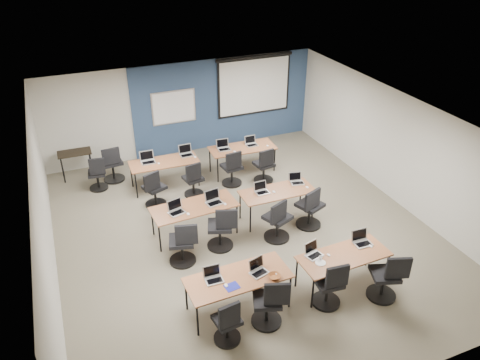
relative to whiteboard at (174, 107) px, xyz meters
name	(u,v)px	position (x,y,z in m)	size (l,w,h in m)	color
floor	(243,231)	(0.30, -4.43, -1.45)	(8.00, 9.00, 0.02)	#6B6354
ceiling	(244,120)	(0.30, -4.43, 1.25)	(8.00, 9.00, 0.02)	white
wall_back	(183,108)	(0.30, 0.07, -0.10)	(8.00, 0.04, 2.70)	beige
wall_front	(373,330)	(0.30, -8.93, -0.10)	(8.00, 0.04, 2.70)	beige
wall_left	(44,220)	(-3.70, -4.43, -0.10)	(0.04, 9.00, 2.70)	beige
wall_right	(396,148)	(4.30, -4.43, -0.10)	(0.04, 9.00, 2.70)	beige
blue_accent_panel	(224,103)	(1.55, 0.04, -0.10)	(5.50, 0.04, 2.70)	#3D5977
whiteboard	(174,107)	(0.00, 0.00, 0.00)	(1.28, 0.03, 0.98)	silver
projector_screen	(254,82)	(2.50, -0.02, 0.44)	(2.40, 0.10, 1.82)	black
training_table_front_left	(238,279)	(-0.72, -6.59, -0.76)	(1.86, 0.77, 0.73)	#A06C3B
training_table_front_right	(344,257)	(1.33, -6.79, -0.77)	(1.74, 0.73, 0.73)	#A66034
training_table_mid_left	(194,208)	(-0.74, -4.12, -0.76)	(1.87, 0.78, 0.73)	brown
training_table_mid_right	(277,193)	(1.22, -4.23, -0.77)	(1.72, 0.72, 0.73)	olive
training_table_back_left	(164,163)	(-0.81, -1.81, -0.77)	(1.75, 0.73, 0.73)	brown
training_table_back_right	(242,149)	(1.37, -1.81, -0.77)	(1.79, 0.75, 0.73)	#9B602C
laptop_0	(213,277)	(-1.13, -6.48, -0.66)	(0.31, 0.26, 0.24)	#B6B6B6
mouse_0	(226,285)	(-0.99, -6.72, -0.71)	(0.06, 0.10, 0.03)	white
task_chair_0	(228,325)	(-1.17, -7.24, -1.06)	(0.46, 0.46, 0.95)	black
laptop_1	(258,269)	(-0.34, -6.60, -0.66)	(0.31, 0.27, 0.24)	#BBBBBB
mouse_1	(277,273)	(-0.06, -6.77, -0.71)	(0.07, 0.10, 0.04)	white
task_chair_1	(269,306)	(-0.37, -7.14, -1.03)	(0.56, 0.54, 1.02)	black
laptop_2	(313,252)	(0.81, -6.55, -0.66)	(0.31, 0.26, 0.24)	#B7B7B9
mouse_2	(329,255)	(1.06, -6.69, -0.71)	(0.06, 0.09, 0.03)	white
task_chair_2	(330,287)	(0.83, -7.14, -1.03)	(0.53, 0.53, 1.01)	black
laptop_3	(362,240)	(1.85, -6.60, -0.66)	(0.34, 0.29, 0.26)	#A7A7B0
mouse_3	(371,246)	(1.94, -6.76, -0.71)	(0.06, 0.10, 0.04)	white
task_chair_3	(387,280)	(1.90, -7.38, -1.02)	(0.57, 0.55, 1.03)	black
laptop_4	(176,209)	(-1.16, -4.18, -0.66)	(0.34, 0.29, 0.26)	silver
mouse_4	(188,214)	(-0.95, -4.38, -0.71)	(0.07, 0.10, 0.04)	white
task_chair_4	(183,246)	(-1.26, -4.99, -1.02)	(0.56, 0.55, 1.03)	black
laptop_5	(214,200)	(-0.29, -4.13, -0.65)	(0.36, 0.30, 0.27)	#B8B8B8
mouse_5	(225,204)	(-0.09, -4.31, -0.71)	(0.06, 0.10, 0.04)	white
task_chair_5	(222,231)	(-0.36, -4.81, -1.02)	(0.59, 0.56, 1.04)	black
laptop_6	(261,190)	(0.87, -4.13, -0.66)	(0.31, 0.26, 0.24)	silver
mouse_6	(274,192)	(1.12, -4.25, -0.71)	(0.06, 0.10, 0.04)	white
task_chair_6	(277,223)	(0.86, -5.00, -1.02)	(0.61, 0.57, 1.05)	black
laptop_7	(296,180)	(1.81, -4.06, -0.66)	(0.31, 0.26, 0.24)	silver
mouse_7	(307,187)	(1.93, -4.36, -0.71)	(0.06, 0.10, 0.03)	white
task_chair_7	(310,210)	(1.75, -4.85, -1.01)	(0.61, 0.58, 1.05)	black
laptop_8	(148,160)	(-1.19, -1.67, -0.65)	(0.36, 0.30, 0.27)	#ADADB8
mouse_8	(159,163)	(-0.96, -1.87, -0.71)	(0.05, 0.09, 0.03)	white
task_chair_8	(154,192)	(-1.29, -2.65, -1.04)	(0.56, 0.52, 1.00)	black
laptop_9	(186,153)	(-0.17, -1.65, -0.66)	(0.35, 0.29, 0.26)	#9F9FAA
mouse_9	(195,157)	(0.00, -1.89, -0.71)	(0.07, 0.10, 0.04)	white
task_chair_9	(193,182)	(-0.27, -2.55, -1.05)	(0.50, 0.50, 0.98)	black
laptop_10	(224,147)	(0.87, -1.70, -0.66)	(0.34, 0.29, 0.26)	#ACACB6
mouse_10	(235,152)	(1.07, -1.98, -0.71)	(0.06, 0.10, 0.03)	white
task_chair_10	(232,171)	(0.84, -2.40, -1.03)	(0.54, 0.54, 1.02)	black
laptop_11	(251,143)	(1.66, -1.75, -0.66)	(0.32, 0.27, 0.24)	#BBBBC0
mouse_11	(267,146)	(2.04, -1.99, -0.71)	(0.06, 0.09, 0.03)	white
task_chair_11	(264,168)	(1.68, -2.57, -1.04)	(0.52, 0.52, 1.00)	black
blue_mousepad	(232,287)	(-0.90, -6.78, -0.72)	(0.24, 0.20, 0.01)	#1C219A
snack_bowl	(274,276)	(-0.14, -6.84, -0.69)	(0.22, 0.22, 0.05)	brown
snack_plate	(320,263)	(0.81, -6.81, -0.71)	(0.20, 0.20, 0.01)	white
coffee_cup	(321,258)	(0.85, -6.74, -0.68)	(0.05, 0.05, 0.05)	silver
utility_table	(75,156)	(-2.88, -0.40, -0.80)	(0.86, 0.48, 0.75)	black
spare_chair_a	(113,167)	(-2.02, -0.99, -1.02)	(0.56, 0.56, 1.04)	black
spare_chair_b	(98,176)	(-2.45, -1.30, -1.06)	(0.47, 0.47, 0.96)	black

